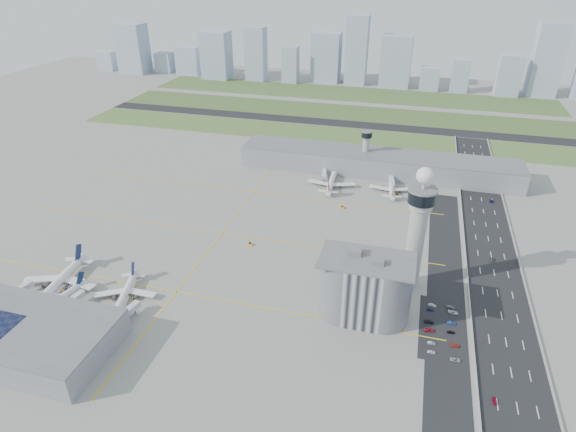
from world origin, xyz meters
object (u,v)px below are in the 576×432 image
(jet_bridge_near_2, at_px, (118,323))
(airplane_far_a, at_px, (332,178))
(tug_1, at_px, (113,292))
(car_lot_5, at_px, (432,305))
(tug_3, at_px, (250,244))
(car_lot_1, at_px, (432,343))
(admin_building, at_px, (365,288))
(airplane_near_c, at_px, (124,290))
(car_lot_6, at_px, (456,360))
(car_lot_8, at_px, (451,332))
(jet_bridge_far_0, at_px, (324,172))
(car_hw_2, at_px, (491,201))
(car_lot_4, at_px, (430,310))
(jet_bridge_near_0, at_px, (7,301))
(car_hw_0, at_px, (495,401))
(car_hw_4, at_px, (467,166))
(airplane_near_a, at_px, (57,277))
(car_lot_11, at_px, (450,307))
(car_lot_7, at_px, (455,345))
(tug_2, at_px, (135,297))
(car_lot_3, at_px, (429,322))
(control_tower, at_px, (418,224))
(secondary_tower, at_px, (366,147))
(car_lot_0, at_px, (431,352))
(jet_bridge_far_1, at_px, (391,179))
(airplane_far_b, at_px, (392,184))
(jet_bridge_near_1, at_px, (61,311))
(car_hw_1, at_px, (492,260))
(tug_4, at_px, (342,207))
(tug_0, at_px, (66,291))
(car_lot_9, at_px, (451,323))
(tug_5, at_px, (397,195))
(car_lot_2, at_px, (429,330))

(jet_bridge_near_2, bearing_deg, airplane_far_a, -10.01)
(tug_1, xyz_separation_m, car_lot_5, (153.28, 32.61, -0.39))
(tug_3, distance_m, car_lot_1, 116.72)
(admin_building, height_order, airplane_near_c, admin_building)
(car_lot_6, distance_m, car_lot_8, 16.92)
(jet_bridge_far_0, xyz_separation_m, car_hw_2, (119.17, -14.21, -2.22))
(tug_3, height_order, car_lot_4, tug_3)
(jet_bridge_near_0, relative_size, car_lot_5, 3.77)
(car_hw_0, distance_m, car_hw_4, 237.67)
(airplane_near_a, height_order, car_lot_11, airplane_near_a)
(car_hw_0, bearing_deg, car_lot_7, 114.65)
(jet_bridge_near_0, bearing_deg, car_lot_6, -74.54)
(car_lot_4, distance_m, car_hw_2, 134.23)
(tug_2, bearing_deg, car_lot_3, -23.87)
(control_tower, relative_size, secondary_tower, 2.02)
(tug_2, height_order, car_lot_0, tug_2)
(jet_bridge_far_1, bearing_deg, airplane_far_b, -2.84)
(car_lot_1, bearing_deg, jet_bridge_far_1, 5.12)
(jet_bridge_near_2, distance_m, car_hw_2, 249.61)
(car_lot_7, distance_m, car_hw_4, 211.44)
(airplane_far_b, relative_size, jet_bridge_near_1, 2.69)
(jet_bridge_far_1, height_order, tug_2, jet_bridge_far_1)
(jet_bridge_near_2, xyz_separation_m, tug_3, (33.79, 82.39, -1.98))
(jet_bridge_far_0, distance_m, tug_2, 182.09)
(jet_bridge_near_1, bearing_deg, jet_bridge_far_0, -13.77)
(car_hw_1, distance_m, car_hw_2, 76.30)
(airplane_near_c, height_order, jet_bridge_near_1, airplane_near_c)
(airplane_near_a, xyz_separation_m, car_hw_1, (213.26, 84.38, -5.79))
(jet_bridge_near_2, bearing_deg, tug_3, -12.30)
(control_tower, bearing_deg, airplane_far_a, 119.83)
(car_hw_0, bearing_deg, car_lot_11, 103.45)
(jet_bridge_far_1, height_order, tug_4, jet_bridge_far_1)
(jet_bridge_near_1, bearing_deg, admin_building, -63.88)
(jet_bridge_near_0, xyz_separation_m, tug_0, (19.95, 16.29, -1.93))
(car_hw_4, bearing_deg, car_lot_7, -100.73)
(airplane_near_a, xyz_separation_m, airplane_far_b, (152.25, 160.38, -1.16))
(car_lot_1, height_order, car_lot_9, car_lot_9)
(airplane_near_c, xyz_separation_m, car_lot_11, (153.66, 34.82, -4.40))
(jet_bridge_near_2, distance_m, tug_5, 203.65)
(control_tower, xyz_separation_m, car_hw_4, (35.81, 170.43, -34.42))
(tug_2, height_order, car_lot_2, tug_2)
(tug_3, distance_m, car_lot_8, 120.20)
(airplane_far_a, distance_m, car_lot_0, 170.20)
(control_tower, distance_m, car_lot_11, 42.36)
(control_tower, xyz_separation_m, airplane_far_b, (-18.21, 109.75, -29.77))
(tug_2, xyz_separation_m, car_lot_8, (149.04, 15.78, -0.41))
(car_lot_8, bearing_deg, admin_building, 79.50)
(jet_bridge_near_1, relative_size, car_lot_9, 3.62)
(admin_building, xyz_separation_m, jet_bridge_far_0, (-49.99, 154.00, -12.45))
(tug_1, height_order, car_lot_2, tug_1)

